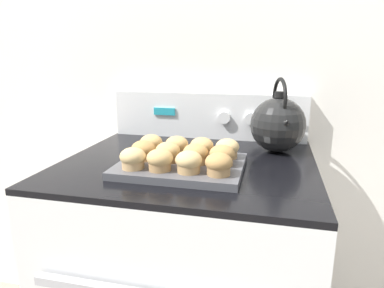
{
  "coord_description": "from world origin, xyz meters",
  "views": [
    {
      "loc": [
        0.25,
        -0.66,
        1.25
      ],
      "look_at": [
        0.02,
        0.31,
        0.98
      ],
      "focal_mm": 32.0,
      "sensor_mm": 36.0,
      "label": 1
    }
  ],
  "objects_px": {
    "muffin_r1_c2": "(195,154)",
    "muffin_r2_c3": "(227,149)",
    "muffin_r1_c0": "(143,151)",
    "muffin_r2_c1": "(177,146)",
    "muffin_r0_c3": "(219,164)",
    "muffin_r2_c2": "(202,147)",
    "muffin_r0_c1": "(160,160)",
    "muffin_r1_c1": "(168,152)",
    "stove_range": "(189,282)",
    "muffin_r0_c2": "(189,162)",
    "muffin_r2_c0": "(151,144)",
    "muffin_pan": "(182,166)",
    "tea_kettle": "(278,124)",
    "muffin_r1_c3": "(222,156)",
    "muffin_r0_c0": "(133,158)"
  },
  "relations": [
    {
      "from": "muffin_r0_c0",
      "to": "tea_kettle",
      "type": "height_order",
      "value": "tea_kettle"
    },
    {
      "from": "muffin_r0_c3",
      "to": "muffin_r1_c1",
      "type": "distance_m",
      "value": 0.18
    },
    {
      "from": "muffin_r1_c0",
      "to": "muffin_r1_c3",
      "type": "height_order",
      "value": "same"
    },
    {
      "from": "muffin_r0_c3",
      "to": "muffin_r1_c2",
      "type": "distance_m",
      "value": 0.11
    },
    {
      "from": "muffin_r1_c1",
      "to": "muffin_r1_c3",
      "type": "distance_m",
      "value": 0.16
    },
    {
      "from": "muffin_pan",
      "to": "muffin_r0_c2",
      "type": "distance_m",
      "value": 0.1
    },
    {
      "from": "muffin_r2_c1",
      "to": "muffin_r1_c3",
      "type": "bearing_deg",
      "value": -26.06
    },
    {
      "from": "muffin_r2_c0",
      "to": "tea_kettle",
      "type": "height_order",
      "value": "tea_kettle"
    },
    {
      "from": "muffin_r0_c2",
      "to": "muffin_r1_c2",
      "type": "height_order",
      "value": "same"
    },
    {
      "from": "muffin_r0_c2",
      "to": "muffin_r2_c0",
      "type": "height_order",
      "value": "same"
    },
    {
      "from": "muffin_r0_c0",
      "to": "muffin_r1_c0",
      "type": "bearing_deg",
      "value": 90.6
    },
    {
      "from": "stove_range",
      "to": "muffin_r2_c3",
      "type": "xyz_separation_m",
      "value": [
        0.13,
        -0.02,
        0.51
      ]
    },
    {
      "from": "muffin_r0_c3",
      "to": "muffin_r2_c1",
      "type": "height_order",
      "value": "same"
    },
    {
      "from": "stove_range",
      "to": "muffin_pan",
      "type": "height_order",
      "value": "muffin_pan"
    },
    {
      "from": "muffin_r0_c3",
      "to": "muffin_r1_c0",
      "type": "bearing_deg",
      "value": 161.82
    },
    {
      "from": "muffin_r0_c2",
      "to": "muffin_r1_c0",
      "type": "height_order",
      "value": "same"
    },
    {
      "from": "muffin_r0_c3",
      "to": "muffin_r1_c2",
      "type": "bearing_deg",
      "value": 135.79
    },
    {
      "from": "muffin_r1_c0",
      "to": "tea_kettle",
      "type": "bearing_deg",
      "value": 34.18
    },
    {
      "from": "stove_range",
      "to": "muffin_r0_c2",
      "type": "height_order",
      "value": "muffin_r0_c2"
    },
    {
      "from": "muffin_r1_c0",
      "to": "muffin_r2_c0",
      "type": "height_order",
      "value": "same"
    },
    {
      "from": "stove_range",
      "to": "muffin_r1_c0",
      "type": "bearing_deg",
      "value": -140.96
    },
    {
      "from": "muffin_r0_c3",
      "to": "muffin_r2_c3",
      "type": "height_order",
      "value": "same"
    },
    {
      "from": "muffin_r1_c2",
      "to": "tea_kettle",
      "type": "relative_size",
      "value": 0.28
    },
    {
      "from": "muffin_r2_c2",
      "to": "muffin_r1_c1",
      "type": "bearing_deg",
      "value": -137.29
    },
    {
      "from": "muffin_r1_c0",
      "to": "muffin_r2_c1",
      "type": "bearing_deg",
      "value": 43.87
    },
    {
      "from": "stove_range",
      "to": "muffin_r0_c2",
      "type": "relative_size",
      "value": 12.56
    },
    {
      "from": "muffin_r2_c1",
      "to": "muffin_r2_c2",
      "type": "xyz_separation_m",
      "value": [
        0.08,
        0.0,
        0.0
      ]
    },
    {
      "from": "muffin_r0_c3",
      "to": "muffin_r2_c2",
      "type": "relative_size",
      "value": 1.0
    },
    {
      "from": "muffin_r0_c1",
      "to": "muffin_r1_c1",
      "type": "distance_m",
      "value": 0.08
    },
    {
      "from": "muffin_r1_c2",
      "to": "tea_kettle",
      "type": "bearing_deg",
      "value": 49.15
    },
    {
      "from": "muffin_pan",
      "to": "muffin_r2_c2",
      "type": "height_order",
      "value": "muffin_r2_c2"
    },
    {
      "from": "muffin_r0_c3",
      "to": "tea_kettle",
      "type": "xyz_separation_m",
      "value": [
        0.15,
        0.35,
        0.05
      ]
    },
    {
      "from": "muffin_r1_c1",
      "to": "muffin_r1_c2",
      "type": "height_order",
      "value": "same"
    },
    {
      "from": "muffin_r1_c2",
      "to": "muffin_r2_c1",
      "type": "relative_size",
      "value": 1.0
    },
    {
      "from": "muffin_pan",
      "to": "muffin_r0_c2",
      "type": "xyz_separation_m",
      "value": [
        0.04,
        -0.08,
        0.04
      ]
    },
    {
      "from": "stove_range",
      "to": "muffin_r1_c2",
      "type": "bearing_deg",
      "value": -65.79
    },
    {
      "from": "muffin_r2_c3",
      "to": "muffin_r2_c0",
      "type": "bearing_deg",
      "value": 179.97
    },
    {
      "from": "muffin_r0_c0",
      "to": "muffin_r1_c2",
      "type": "relative_size",
      "value": 1.0
    },
    {
      "from": "muffin_r0_c1",
      "to": "muffin_r1_c0",
      "type": "bearing_deg",
      "value": 134.67
    },
    {
      "from": "muffin_r2_c0",
      "to": "muffin_r1_c2",
      "type": "bearing_deg",
      "value": -26.1
    },
    {
      "from": "muffin_r1_c3",
      "to": "muffin_r1_c2",
      "type": "bearing_deg",
      "value": -177.67
    },
    {
      "from": "muffin_r1_c2",
      "to": "muffin_r1_c0",
      "type": "bearing_deg",
      "value": 179.68
    },
    {
      "from": "muffin_pan",
      "to": "muffin_r0_c1",
      "type": "xyz_separation_m",
      "value": [
        -0.04,
        -0.08,
        0.04
      ]
    },
    {
      "from": "muffin_r1_c2",
      "to": "muffin_r2_c3",
      "type": "relative_size",
      "value": 1.0
    },
    {
      "from": "muffin_r1_c0",
      "to": "tea_kettle",
      "type": "distance_m",
      "value": 0.48
    },
    {
      "from": "muffin_r0_c3",
      "to": "muffin_r2_c2",
      "type": "height_order",
      "value": "same"
    },
    {
      "from": "muffin_r1_c0",
      "to": "muffin_r2_c2",
      "type": "distance_m",
      "value": 0.18
    },
    {
      "from": "muffin_r0_c2",
      "to": "muffin_r0_c0",
      "type": "bearing_deg",
      "value": -178.36
    },
    {
      "from": "muffin_r1_c0",
      "to": "muffin_r0_c2",
      "type": "bearing_deg",
      "value": -26.04
    },
    {
      "from": "muffin_r1_c1",
      "to": "muffin_r2_c0",
      "type": "distance_m",
      "value": 0.11
    }
  ]
}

